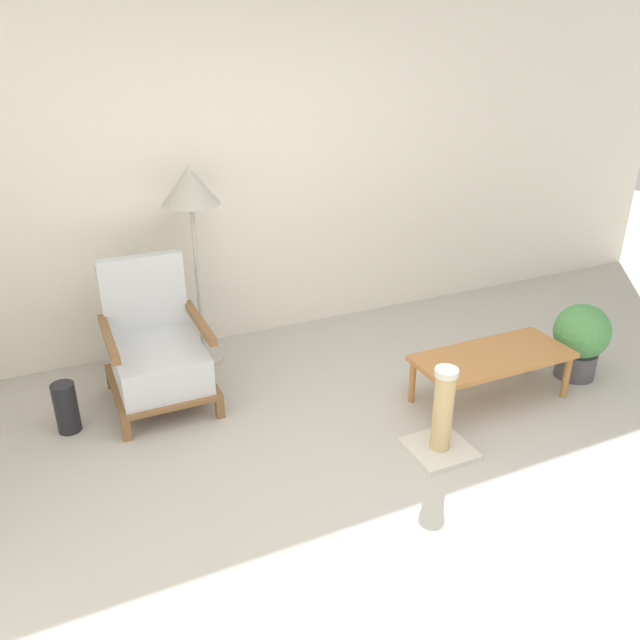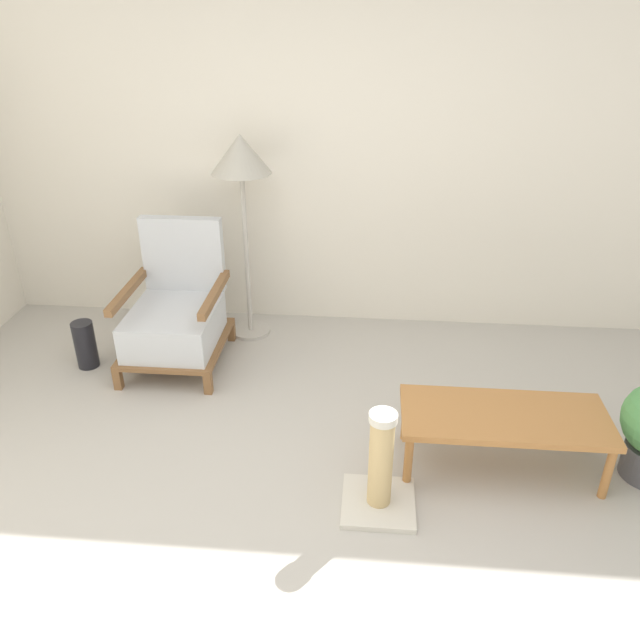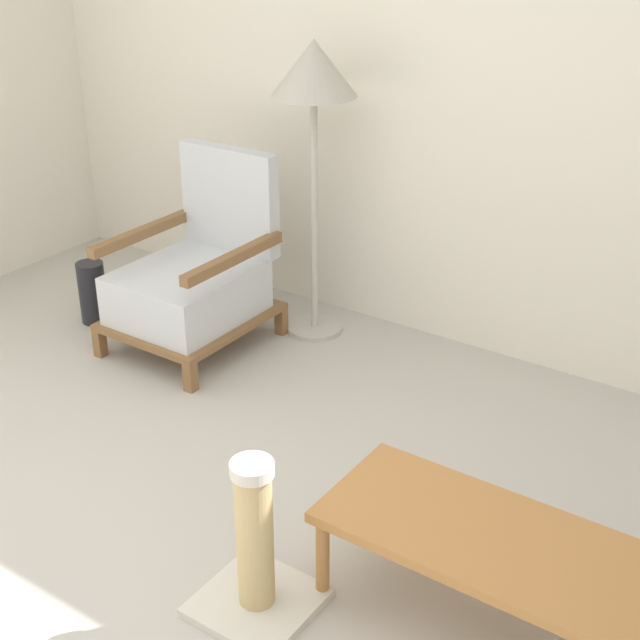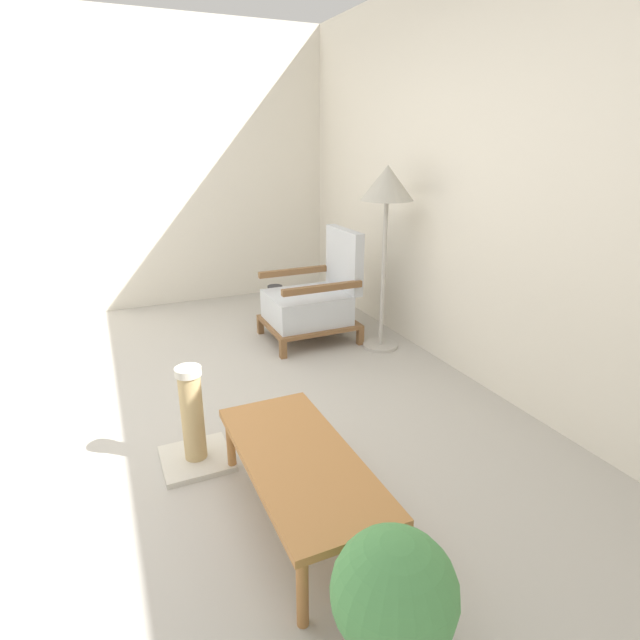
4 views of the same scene
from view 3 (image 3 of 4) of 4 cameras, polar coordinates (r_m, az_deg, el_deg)
wall_back at (r=4.09m, az=10.25°, el=15.82°), size 8.00×0.06×2.70m
armchair at (r=4.35m, az=-7.97°, el=2.72°), size 0.63×0.73×0.92m
floor_lamp at (r=4.15m, az=-0.39°, el=14.74°), size 0.40×0.40×1.44m
coffee_table at (r=2.76m, az=11.08°, el=-14.04°), size 1.05×0.46×0.34m
vase at (r=4.73m, az=-14.35°, el=1.72°), size 0.14×0.14×0.33m
scratching_post at (r=2.84m, az=-4.15°, el=-14.92°), size 0.36×0.36×0.55m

